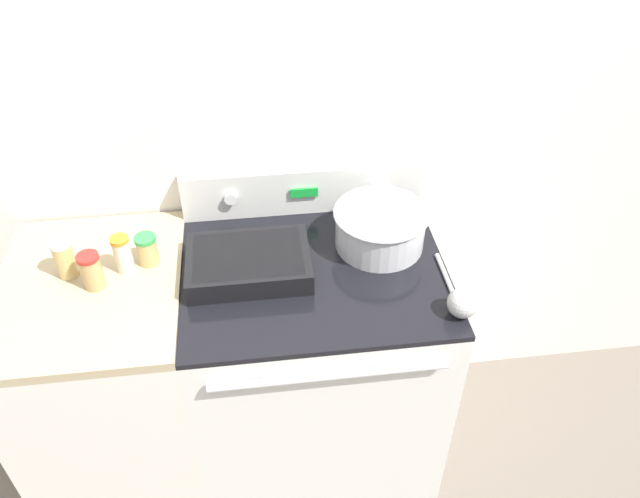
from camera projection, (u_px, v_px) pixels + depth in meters
name	position (u px, v px, depth m)	size (l,w,h in m)	color
kitchen_wall	(300.00, 120.00, 1.94)	(8.00, 0.05, 2.50)	silver
stove_range	(315.00, 370.00, 2.16)	(0.79, 0.68, 0.95)	silver
control_panel	(303.00, 189.00, 2.04)	(0.79, 0.07, 0.16)	silver
side_counter	(121.00, 388.00, 2.10)	(0.53, 0.65, 0.96)	silver
mixing_bowl	(380.00, 226.00, 1.90)	(0.29, 0.29, 0.13)	silver
casserole_dish	(249.00, 262.00, 1.82)	(0.36, 0.25, 0.07)	black
ladle	(462.00, 301.00, 1.70)	(0.09, 0.29, 0.09)	#B7B7B7
spice_jar_green_cap	(147.00, 250.00, 1.83)	(0.06, 0.06, 0.10)	tan
spice_jar_orange_cap	(123.00, 254.00, 1.80)	(0.05, 0.05, 0.12)	beige
spice_jar_red_cap	(92.00, 271.00, 1.75)	(0.06, 0.06, 0.11)	tan
spice_jar_white_cap	(64.00, 259.00, 1.78)	(0.06, 0.06, 0.12)	tan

